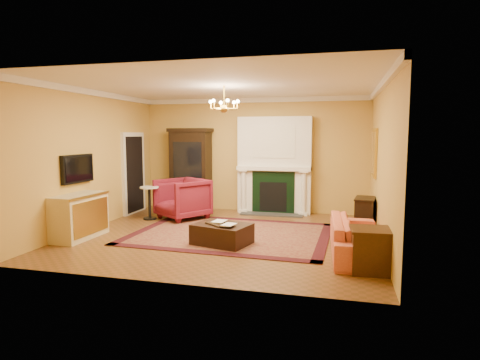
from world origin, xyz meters
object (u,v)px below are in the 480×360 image
(pedestal_table, at_px, (149,200))
(commode, at_px, (79,216))
(wingback_armchair, at_px, (182,197))
(end_table, at_px, (370,251))
(china_cabinet, at_px, (191,171))
(leather_ottoman, at_px, (222,234))
(console_table, at_px, (365,216))
(coral_sofa, at_px, (357,231))

(pedestal_table, height_order, commode, commode)
(wingback_armchair, relative_size, end_table, 1.73)
(china_cabinet, xyz_separation_m, leather_ottoman, (1.83, -3.17, -0.86))
(pedestal_table, relative_size, console_table, 1.12)
(pedestal_table, height_order, console_table, pedestal_table)
(china_cabinet, bearing_deg, wingback_armchair, -75.08)
(console_table, xyz_separation_m, leather_ottoman, (-2.63, -1.60, -0.15))
(leather_ottoman, bearing_deg, coral_sofa, 13.16)
(end_table, height_order, console_table, console_table)
(china_cabinet, distance_m, console_table, 4.78)
(console_table, distance_m, leather_ottoman, 3.08)
(china_cabinet, bearing_deg, commode, -103.23)
(pedestal_table, bearing_deg, china_cabinet, 70.87)
(wingback_armchair, xyz_separation_m, coral_sofa, (4.01, -2.06, -0.13))
(pedestal_table, xyz_separation_m, commode, (-0.54, -1.95, -0.02))
(wingback_armchair, relative_size, commode, 0.92)
(wingback_armchair, distance_m, end_table, 5.07)
(coral_sofa, distance_m, end_table, 0.84)
(china_cabinet, xyz_separation_m, coral_sofa, (4.24, -3.26, -0.65))
(coral_sofa, xyz_separation_m, end_table, (0.16, -0.82, -0.10))
(coral_sofa, relative_size, end_table, 3.36)
(console_table, relative_size, leather_ottoman, 0.71)
(wingback_armchair, distance_m, coral_sofa, 4.51)
(pedestal_table, height_order, leather_ottoman, pedestal_table)
(pedestal_table, height_order, coral_sofa, coral_sofa)
(china_cabinet, relative_size, pedestal_table, 2.65)
(pedestal_table, distance_m, console_table, 4.97)
(commode, distance_m, coral_sofa, 5.29)
(commode, distance_m, leather_ottoman, 2.90)
(commode, distance_m, end_table, 5.49)
(china_cabinet, height_order, commode, china_cabinet)
(commode, bearing_deg, end_table, -5.20)
(commode, bearing_deg, pedestal_table, 76.15)
(leather_ottoman, bearing_deg, commode, -160.13)
(commode, relative_size, end_table, 1.88)
(china_cabinet, xyz_separation_m, wingback_armchair, (0.23, -1.19, -0.52))
(commode, xyz_separation_m, console_table, (5.51, 1.84, -0.08))
(pedestal_table, height_order, end_table, pedestal_table)
(leather_ottoman, bearing_deg, pedestal_table, 158.84)
(china_cabinet, xyz_separation_m, commode, (-1.05, -3.41, -0.62))
(china_cabinet, relative_size, commode, 1.80)
(wingback_armchair, bearing_deg, commode, -85.75)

